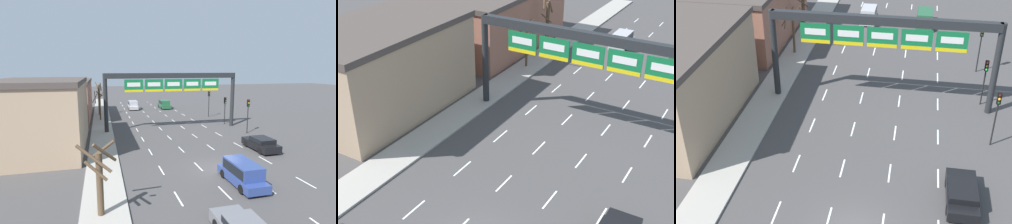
{
  "view_description": "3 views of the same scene",
  "coord_description": "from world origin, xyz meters",
  "views": [
    {
      "loc": [
        -9.56,
        -19.27,
        8.39
      ],
      "look_at": [
        -0.98,
        14.27,
        2.64
      ],
      "focal_mm": 28.0,
      "sensor_mm": 36.0,
      "label": 1
    },
    {
      "loc": [
        11.02,
        -15.15,
        18.26
      ],
      "look_at": [
        -2.56,
        7.8,
        4.18
      ],
      "focal_mm": 50.0,
      "sensor_mm": 36.0,
      "label": 2
    },
    {
      "loc": [
        2.73,
        -19.37,
        20.44
      ],
      "look_at": [
        -1.87,
        8.01,
        3.37
      ],
      "focal_mm": 50.0,
      "sensor_mm": 36.0,
      "label": 3
    }
  ],
  "objects": [
    {
      "name": "building_far",
      "position": [
        -15.7,
        28.26,
        3.28
      ],
      "size": [
        8.67,
        17.11,
        6.54
      ],
      "color": "#9E6651",
      "rests_on": "ground_plane"
    },
    {
      "name": "tree_bare_second",
      "position": [
        -9.92,
        24.19,
        2.64
      ],
      "size": [
        2.1,
        2.07,
        5.01
      ],
      "color": "brown",
      "rests_on": "sidewalk_left"
    },
    {
      "name": "car_black",
      "position": [
        6.35,
        3.83,
        0.73
      ],
      "size": [
        1.97,
        4.38,
        1.35
      ],
      "color": "black",
      "rests_on": "ground_plane"
    },
    {
      "name": "suv_green",
      "position": [
        3.4,
        34.63,
        0.98
      ],
      "size": [
        1.92,
        4.81,
        1.76
      ],
      "color": "#235B38",
      "rests_on": "ground_plane"
    },
    {
      "name": "traffic_light_mid_block",
      "position": [
        8.63,
        22.94,
        3.26
      ],
      "size": [
        0.3,
        0.35,
        4.56
      ],
      "color": "black",
      "rests_on": "ground_plane"
    },
    {
      "name": "lane_dashes",
      "position": [
        -0.0,
        13.5,
        0.0
      ],
      "size": [
        10.02,
        67.0,
        0.01
      ],
      "color": "white",
      "rests_on": "ground_plane"
    },
    {
      "name": "sign_gantry",
      "position": [
        0.0,
        15.36,
        6.14
      ],
      "size": [
        18.64,
        0.7,
        7.8
      ],
      "color": "#232628",
      "rests_on": "ground_plane"
    },
    {
      "name": "traffic_light_near_gantry",
      "position": [
        8.54,
        16.59,
        2.95
      ],
      "size": [
        0.3,
        0.35,
        4.11
      ],
      "color": "black",
      "rests_on": "ground_plane"
    },
    {
      "name": "suv_silver",
      "position": [
        -3.29,
        34.65,
        1.0
      ],
      "size": [
        1.85,
        4.08,
        1.8
      ],
      "color": "#B7B7BC",
      "rests_on": "ground_plane"
    },
    {
      "name": "traffic_light_far_end",
      "position": [
        8.81,
        10.6,
        3.19
      ],
      "size": [
        0.3,
        0.35,
        4.46
      ],
      "color": "black",
      "rests_on": "ground_plane"
    },
    {
      "name": "tree_bare_third",
      "position": [
        -9.95,
        29.0,
        3.14
      ],
      "size": [
        1.38,
        1.09,
        5.9
      ],
      "color": "brown",
      "rests_on": "sidewalk_left"
    },
    {
      "name": "sidewalk_left",
      "position": [
        -9.65,
        0.0,
        0.07
      ],
      "size": [
        2.8,
        110.0,
        0.15
      ],
      "color": "#A8A399",
      "rests_on": "ground_plane"
    }
  ]
}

